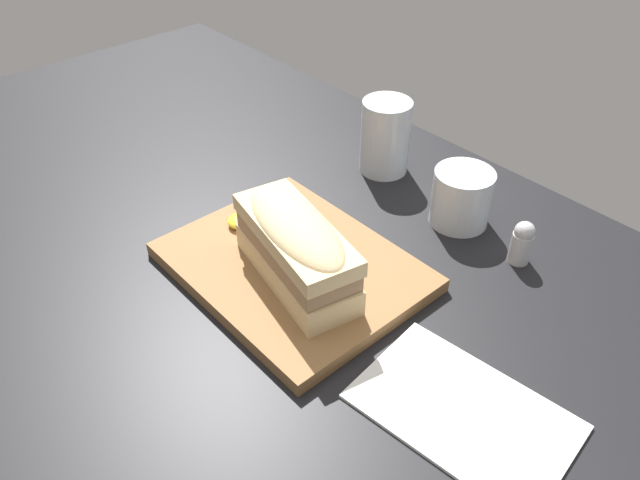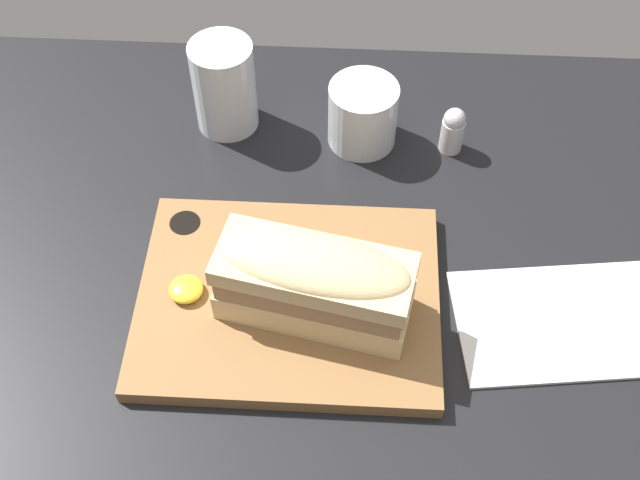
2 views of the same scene
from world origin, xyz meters
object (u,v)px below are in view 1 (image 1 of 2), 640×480
salt_shaker (522,242)px  serving_board (293,266)px  sandwich (296,246)px  napkin (463,411)px  water_glass (385,141)px  wine_glass (461,200)px

salt_shaker → serving_board: bearing=-127.3°
sandwich → napkin: 25.59cm
serving_board → napkin: bearing=-1.8°
water_glass → salt_shaker: water_glass is taller
serving_board → sandwich: 6.69cm
water_glass → napkin: bearing=-36.1°
water_glass → napkin: size_ratio=0.51×
serving_board → napkin: size_ratio=1.35×
sandwich → napkin: size_ratio=0.88×
sandwich → napkin: bearing=1.7°
sandwich → water_glass: size_ratio=1.73×
sandwich → salt_shaker: (14.69, 24.61, -3.72)cm
salt_shaker → sandwich: bearing=-120.8°
serving_board → water_glass: water_glass is taller
serving_board → wine_glass: bearing=73.8°
sandwich → salt_shaker: sandwich is taller
serving_board → sandwich: sandwich is taller
sandwich → salt_shaker: size_ratio=3.28×
water_glass → sandwich: bearing=-66.3°
water_glass → serving_board: bearing=-70.3°
water_glass → salt_shaker: (26.85, -3.05, -1.90)cm
napkin → sandwich: bearing=-178.3°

